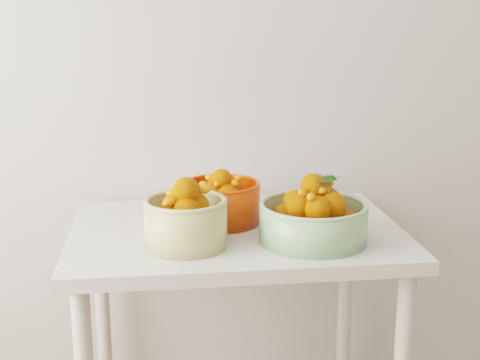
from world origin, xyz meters
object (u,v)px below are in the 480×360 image
Objects in this scene: bowl_cream at (186,220)px; bowl_green at (313,218)px; bowl_orange at (221,201)px; table at (236,258)px.

bowl_cream reaches higher than bowl_green.
bowl_cream reaches higher than bowl_orange.
bowl_orange is at bearing 121.91° from table.
bowl_cream is 0.87× the size of bowl_orange.
bowl_cream is 0.24m from bowl_orange.
bowl_cream is 0.36m from bowl_green.
bowl_green is at bearing -40.33° from bowl_orange.
table is 3.15× the size of bowl_green.
bowl_green is at bearing -0.07° from bowl_cream.
bowl_green reaches higher than bowl_orange.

